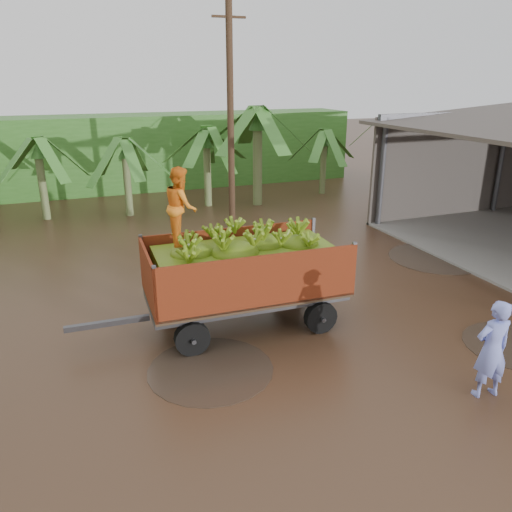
{
  "coord_description": "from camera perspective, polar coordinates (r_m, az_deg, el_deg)",
  "views": [
    {
      "loc": [
        -5.6,
        -9.73,
        5.38
      ],
      "look_at": [
        -1.69,
        0.45,
        1.43
      ],
      "focal_mm": 35.0,
      "sensor_mm": 36.0,
      "label": 1
    }
  ],
  "objects": [
    {
      "name": "ground",
      "position": [
        12.45,
        8.06,
        -5.93
      ],
      "size": [
        100.0,
        100.0,
        0.0
      ],
      "primitive_type": "plane",
      "color": "black",
      "rests_on": "ground"
    },
    {
      "name": "man_blue",
      "position": [
        9.69,
        25.35,
        -9.62
      ],
      "size": [
        0.72,
        0.52,
        1.85
      ],
      "primitive_type": "imported",
      "rotation": [
        0.0,
        0.0,
        3.03
      ],
      "color": "#7D89E4",
      "rests_on": "ground"
    },
    {
      "name": "banana_plants",
      "position": [
        16.73,
        -18.29,
        6.61
      ],
      "size": [
        25.49,
        21.07,
        4.4
      ],
      "color": "#2D661E",
      "rests_on": "ground"
    },
    {
      "name": "banana_trailer",
      "position": [
        11.05,
        -1.43,
        -1.6
      ],
      "size": [
        6.09,
        2.25,
        3.66
      ],
      "rotation": [
        0.0,
        0.0,
        -0.03
      ],
      "color": "#9B3216",
      "rests_on": "ground"
    },
    {
      "name": "utility_pole",
      "position": [
        18.57,
        -2.93,
        15.53
      ],
      "size": [
        1.2,
        0.24,
        7.84
      ],
      "color": "#47301E",
      "rests_on": "ground"
    },
    {
      "name": "hedge_north",
      "position": [
        26.23,
        -13.19,
        11.53
      ],
      "size": [
        22.0,
        3.0,
        3.6
      ],
      "primitive_type": "cube",
      "color": "#2D661E",
      "rests_on": "ground"
    }
  ]
}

